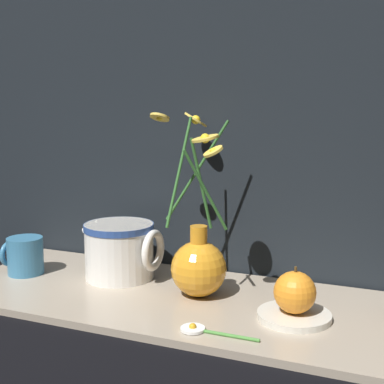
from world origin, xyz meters
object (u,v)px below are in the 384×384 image
(vase_with_flowers, at_px, (198,261))
(orange_fruit, at_px, (295,292))
(yellow_mug, at_px, (26,255))
(ceramic_pitcher, at_px, (120,248))

(vase_with_flowers, relative_size, orange_fruit, 4.28)
(orange_fruit, bearing_deg, yellow_mug, 177.20)
(orange_fruit, bearing_deg, ceramic_pitcher, 168.39)
(vase_with_flowers, height_order, ceramic_pitcher, vase_with_flowers)
(vase_with_flowers, relative_size, ceramic_pitcher, 1.99)
(ceramic_pitcher, distance_m, orange_fruit, 0.35)
(orange_fruit, bearing_deg, vase_with_flowers, 167.42)
(vase_with_flowers, bearing_deg, yellow_mug, -177.94)
(ceramic_pitcher, bearing_deg, vase_with_flowers, -10.62)
(yellow_mug, bearing_deg, vase_with_flowers, 2.06)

